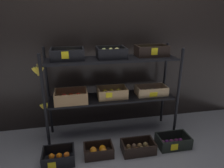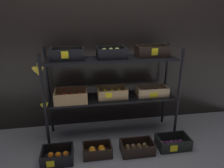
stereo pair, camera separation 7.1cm
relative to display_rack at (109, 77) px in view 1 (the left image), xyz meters
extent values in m
plane|color=gray|center=(0.03, 0.00, -0.75)|extent=(10.00, 10.00, 0.00)
cube|color=black|center=(0.03, 0.38, 0.24)|extent=(3.87, 0.12, 1.99)
cylinder|color=black|center=(-0.71, -0.19, -0.21)|extent=(0.03, 0.03, 1.09)
cylinder|color=black|center=(0.77, -0.19, -0.21)|extent=(0.03, 0.03, 1.09)
cylinder|color=black|center=(-0.71, 0.18, -0.21)|extent=(0.03, 0.03, 1.09)
cylinder|color=black|center=(0.77, 0.18, -0.21)|extent=(0.03, 0.03, 1.09)
cube|color=black|center=(0.03, 0.00, -0.26)|extent=(1.44, 0.35, 0.02)
cube|color=black|center=(0.03, 0.00, 0.21)|extent=(1.44, 0.35, 0.02)
cube|color=#A87F51|center=(-0.44, -0.04, -0.24)|extent=(0.36, 0.25, 0.01)
cube|color=#A87F51|center=(-0.44, -0.16, -0.18)|extent=(0.36, 0.02, 0.12)
cube|color=#A87F51|center=(-0.44, 0.07, -0.18)|extent=(0.36, 0.02, 0.12)
cube|color=#A87F51|center=(-0.61, -0.04, -0.18)|extent=(0.02, 0.22, 0.12)
cube|color=#A87F51|center=(-0.27, -0.04, -0.18)|extent=(0.02, 0.22, 0.12)
sphere|color=red|center=(-0.52, -0.08, -0.20)|extent=(0.07, 0.07, 0.07)
sphere|color=red|center=(-0.43, -0.08, -0.20)|extent=(0.07, 0.07, 0.07)
sphere|color=red|center=(-0.36, -0.09, -0.20)|extent=(0.07, 0.07, 0.07)
sphere|color=red|center=(-0.52, 0.00, -0.20)|extent=(0.07, 0.07, 0.07)
sphere|color=red|center=(-0.44, -0.01, -0.20)|extent=(0.07, 0.07, 0.07)
sphere|color=red|center=(-0.36, -0.01, -0.20)|extent=(0.07, 0.07, 0.07)
cube|color=tan|center=(0.03, -0.01, -0.24)|extent=(0.34, 0.22, 0.01)
cube|color=tan|center=(0.03, -0.11, -0.18)|extent=(0.34, 0.02, 0.10)
cube|color=tan|center=(0.03, 0.10, -0.18)|extent=(0.34, 0.02, 0.10)
cube|color=tan|center=(-0.13, -0.01, -0.18)|extent=(0.02, 0.19, 0.10)
cube|color=tan|center=(0.19, -0.01, -0.18)|extent=(0.02, 0.19, 0.10)
ellipsoid|color=yellow|center=(-0.05, -0.04, -0.19)|extent=(0.06, 0.06, 0.08)
ellipsoid|color=yellow|center=(0.03, -0.04, -0.19)|extent=(0.06, 0.06, 0.08)
ellipsoid|color=yellow|center=(0.11, -0.04, -0.19)|extent=(0.06, 0.06, 0.08)
ellipsoid|color=yellow|center=(-0.05, 0.03, -0.19)|extent=(0.06, 0.06, 0.08)
ellipsoid|color=yellow|center=(0.03, 0.03, -0.19)|extent=(0.06, 0.06, 0.08)
ellipsoid|color=yellow|center=(0.11, 0.02, -0.19)|extent=(0.06, 0.06, 0.08)
cube|color=yellow|center=(-0.02, -0.12, -0.17)|extent=(0.07, 0.01, 0.06)
cube|color=tan|center=(0.51, -0.01, -0.24)|extent=(0.37, 0.20, 0.01)
cube|color=tan|center=(0.51, -0.11, -0.19)|extent=(0.37, 0.02, 0.09)
cube|color=tan|center=(0.51, 0.08, -0.19)|extent=(0.37, 0.02, 0.09)
cube|color=tan|center=(0.34, -0.01, -0.19)|extent=(0.02, 0.17, 0.09)
cube|color=tan|center=(0.69, -0.01, -0.19)|extent=(0.02, 0.17, 0.09)
sphere|color=#542C58|center=(0.39, -0.05, -0.21)|extent=(0.05, 0.05, 0.05)
sphere|color=#601F4D|center=(0.45, -0.05, -0.21)|extent=(0.05, 0.05, 0.05)
sphere|color=#582C58|center=(0.51, -0.04, -0.21)|extent=(0.05, 0.05, 0.05)
sphere|color=#611E45|center=(0.57, -0.04, -0.21)|extent=(0.05, 0.05, 0.05)
sphere|color=#582247|center=(0.63, -0.04, -0.21)|extent=(0.05, 0.05, 0.05)
sphere|color=#652257|center=(0.39, 0.02, -0.21)|extent=(0.05, 0.05, 0.05)
sphere|color=#662F4E|center=(0.45, 0.01, -0.21)|extent=(0.05, 0.05, 0.05)
sphere|color=#542544|center=(0.51, 0.02, -0.21)|extent=(0.05, 0.05, 0.05)
sphere|color=#60295B|center=(0.57, 0.02, -0.21)|extent=(0.05, 0.05, 0.05)
sphere|color=#582B4C|center=(0.63, 0.01, -0.21)|extent=(0.05, 0.05, 0.05)
cube|color=yellow|center=(0.50, -0.12, -0.21)|extent=(0.10, 0.01, 0.06)
cube|color=black|center=(-0.45, 0.03, 0.22)|extent=(0.35, 0.24, 0.01)
cube|color=black|center=(-0.45, -0.08, 0.28)|extent=(0.35, 0.02, 0.11)
cube|color=black|center=(-0.45, 0.14, 0.28)|extent=(0.35, 0.02, 0.11)
cube|color=black|center=(-0.61, 0.03, 0.28)|extent=(0.02, 0.21, 0.11)
cube|color=black|center=(-0.28, 0.03, 0.28)|extent=(0.02, 0.21, 0.11)
sphere|color=gold|center=(-0.53, 0.00, 0.26)|extent=(0.07, 0.07, 0.07)
sphere|color=#D7BD51|center=(-0.44, 0.00, 0.26)|extent=(0.07, 0.07, 0.07)
sphere|color=gold|center=(-0.36, -0.01, 0.26)|extent=(0.07, 0.07, 0.07)
sphere|color=#DEB258|center=(-0.53, 0.06, 0.26)|extent=(0.07, 0.07, 0.07)
sphere|color=#E4C24D|center=(-0.45, 0.07, 0.26)|extent=(0.07, 0.07, 0.07)
sphere|color=gold|center=(-0.37, 0.06, 0.26)|extent=(0.07, 0.07, 0.07)
cube|color=yellow|center=(-0.47, -0.09, 0.29)|extent=(0.07, 0.01, 0.07)
cube|color=black|center=(0.03, 0.03, 0.22)|extent=(0.32, 0.25, 0.01)
cube|color=black|center=(0.03, -0.09, 0.28)|extent=(0.32, 0.02, 0.11)
cube|color=black|center=(0.03, 0.15, 0.28)|extent=(0.32, 0.02, 0.11)
cube|color=black|center=(-0.13, 0.03, 0.28)|extent=(0.02, 0.22, 0.11)
cube|color=black|center=(0.18, 0.03, 0.28)|extent=(0.02, 0.22, 0.11)
ellipsoid|color=#B1BA4B|center=(-0.05, -0.01, 0.27)|extent=(0.07, 0.07, 0.09)
ellipsoid|color=tan|center=(0.02, -0.01, 0.27)|extent=(0.07, 0.07, 0.09)
ellipsoid|color=#B4B64B|center=(0.10, -0.01, 0.27)|extent=(0.07, 0.07, 0.09)
ellipsoid|color=#B4C363|center=(-0.05, 0.06, 0.27)|extent=(0.07, 0.07, 0.09)
ellipsoid|color=#AFAE51|center=(0.03, 0.06, 0.27)|extent=(0.07, 0.07, 0.09)
ellipsoid|color=tan|center=(0.10, 0.07, 0.27)|extent=(0.07, 0.07, 0.09)
cube|color=black|center=(0.50, 0.03, 0.22)|extent=(0.36, 0.21, 0.01)
cube|color=black|center=(0.50, -0.07, 0.28)|extent=(0.36, 0.02, 0.11)
cube|color=black|center=(0.50, 0.13, 0.28)|extent=(0.36, 0.02, 0.11)
cube|color=black|center=(0.33, 0.03, 0.28)|extent=(0.02, 0.18, 0.11)
cube|color=black|center=(0.67, 0.03, 0.28)|extent=(0.02, 0.18, 0.11)
sphere|color=#82B543|center=(0.41, 0.01, 0.26)|extent=(0.07, 0.07, 0.07)
sphere|color=#97B742|center=(0.50, 0.00, 0.26)|extent=(0.07, 0.07, 0.07)
sphere|color=#87BB3B|center=(0.59, 0.00, 0.26)|extent=(0.07, 0.07, 0.07)
sphere|color=#8DB640|center=(0.41, 0.05, 0.26)|extent=(0.07, 0.07, 0.07)
sphere|color=#98C344|center=(0.50, 0.06, 0.26)|extent=(0.07, 0.07, 0.07)
sphere|color=#8EB139|center=(0.59, 0.06, 0.26)|extent=(0.07, 0.07, 0.07)
cube|color=yellow|center=(0.49, -0.08, 0.29)|extent=(0.07, 0.01, 0.08)
cylinder|color=brown|center=(-0.75, 0.08, -0.28)|extent=(0.02, 0.02, 0.02)
ellipsoid|color=yellow|center=(-0.77, 0.07, -0.34)|extent=(0.09, 0.03, 0.09)
ellipsoid|color=yellow|center=(-0.76, 0.07, -0.34)|extent=(0.07, 0.03, 0.10)
ellipsoid|color=yellow|center=(-0.75, 0.09, -0.34)|extent=(0.03, 0.03, 0.10)
ellipsoid|color=yellow|center=(-0.73, 0.09, -0.34)|extent=(0.06, 0.03, 0.10)
ellipsoid|color=yellow|center=(-0.72, 0.08, -0.34)|extent=(0.09, 0.03, 0.09)
cylinder|color=brown|center=(-0.75, -0.09, 0.20)|extent=(0.02, 0.02, 0.02)
ellipsoid|color=yellow|center=(-0.77, -0.10, 0.14)|extent=(0.09, 0.03, 0.09)
ellipsoid|color=yellow|center=(-0.76, -0.09, 0.14)|extent=(0.08, 0.03, 0.10)
ellipsoid|color=yellow|center=(-0.75, -0.09, 0.14)|extent=(0.05, 0.03, 0.10)
ellipsoid|color=yellow|center=(-0.74, -0.10, 0.14)|extent=(0.05, 0.03, 0.10)
ellipsoid|color=yellow|center=(-0.73, -0.09, 0.14)|extent=(0.08, 0.03, 0.10)
ellipsoid|color=yellow|center=(-0.72, -0.09, 0.14)|extent=(0.09, 0.03, 0.09)
cube|color=black|center=(-0.60, -0.39, -0.74)|extent=(0.32, 0.25, 0.01)
cube|color=black|center=(-0.60, -0.51, -0.68)|extent=(0.32, 0.02, 0.12)
cube|color=black|center=(-0.60, -0.28, -0.68)|extent=(0.32, 0.02, 0.12)
cube|color=black|center=(-0.75, -0.39, -0.68)|extent=(0.02, 0.21, 0.12)
cube|color=black|center=(-0.45, -0.39, -0.68)|extent=(0.02, 0.21, 0.12)
sphere|color=orange|center=(-0.68, -0.43, -0.71)|extent=(0.06, 0.06, 0.06)
sphere|color=orange|center=(-0.60, -0.44, -0.71)|extent=(0.06, 0.06, 0.06)
sphere|color=orange|center=(-0.52, -0.43, -0.71)|extent=(0.06, 0.06, 0.06)
sphere|color=orange|center=(-0.68, -0.35, -0.71)|extent=(0.06, 0.06, 0.06)
sphere|color=orange|center=(-0.60, -0.36, -0.71)|extent=(0.06, 0.06, 0.06)
sphere|color=orange|center=(-0.52, -0.36, -0.71)|extent=(0.06, 0.06, 0.06)
cube|color=yellow|center=(-0.66, -0.52, -0.69)|extent=(0.08, 0.01, 0.07)
cube|color=black|center=(-0.19, -0.37, -0.74)|extent=(0.31, 0.21, 0.01)
cube|color=black|center=(-0.19, -0.46, -0.69)|extent=(0.31, 0.02, 0.10)
cube|color=black|center=(-0.19, -0.27, -0.69)|extent=(0.31, 0.02, 0.10)
cube|color=black|center=(-0.33, -0.37, -0.69)|extent=(0.02, 0.18, 0.10)
cube|color=black|center=(-0.04, -0.37, -0.69)|extent=(0.02, 0.18, 0.10)
sphere|color=orange|center=(-0.24, -0.40, -0.70)|extent=(0.07, 0.07, 0.07)
sphere|color=orange|center=(-0.13, -0.40, -0.70)|extent=(0.07, 0.07, 0.07)
sphere|color=orange|center=(-0.24, -0.35, -0.70)|extent=(0.07, 0.07, 0.07)
sphere|color=orange|center=(-0.14, -0.34, -0.70)|extent=(0.07, 0.07, 0.07)
cube|color=black|center=(0.24, -0.40, -0.74)|extent=(0.36, 0.22, 0.01)
cube|color=black|center=(0.24, -0.50, -0.68)|extent=(0.36, 0.02, 0.11)
cube|color=black|center=(0.24, -0.30, -0.68)|extent=(0.36, 0.02, 0.11)
cube|color=black|center=(0.07, -0.40, -0.68)|extent=(0.02, 0.18, 0.11)
cube|color=black|center=(0.41, -0.40, -0.68)|extent=(0.02, 0.18, 0.11)
ellipsoid|color=brown|center=(0.14, -0.43, -0.70)|extent=(0.05, 0.05, 0.07)
ellipsoid|color=brown|center=(0.21, -0.43, -0.70)|extent=(0.05, 0.05, 0.07)
ellipsoid|color=brown|center=(0.28, -0.43, -0.70)|extent=(0.05, 0.05, 0.07)
ellipsoid|color=brown|center=(0.35, -0.43, -0.70)|extent=(0.05, 0.05, 0.07)
ellipsoid|color=brown|center=(0.15, -0.36, -0.70)|extent=(0.05, 0.05, 0.07)
ellipsoid|color=brown|center=(0.21, -0.36, -0.70)|extent=(0.05, 0.05, 0.07)
ellipsoid|color=brown|center=(0.27, -0.36, -0.70)|extent=(0.05, 0.05, 0.07)
ellipsoid|color=olive|center=(0.34, -0.36, -0.70)|extent=(0.05, 0.05, 0.07)
cube|color=black|center=(0.67, -0.37, -0.74)|extent=(0.36, 0.23, 0.01)
cube|color=black|center=(0.67, -0.48, -0.68)|extent=(0.36, 0.02, 0.12)
cube|color=black|center=(0.67, -0.27, -0.68)|extent=(0.36, 0.02, 0.12)
cube|color=black|center=(0.50, -0.37, -0.68)|extent=(0.02, 0.20, 0.12)
cube|color=black|center=(0.84, -0.37, -0.68)|extent=(0.02, 0.20, 0.12)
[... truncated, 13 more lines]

